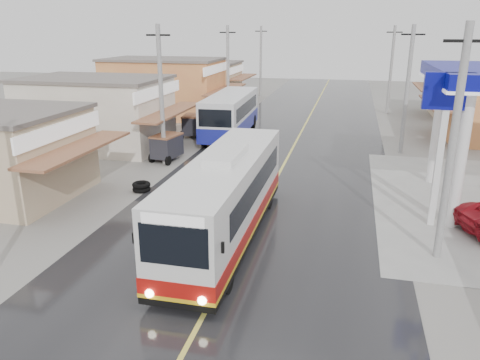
{
  "coord_description": "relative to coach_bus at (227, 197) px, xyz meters",
  "views": [
    {
      "loc": [
        3.65,
        -16.21,
        7.79
      ],
      "look_at": [
        -0.57,
        1.53,
        1.83
      ],
      "focal_mm": 35.0,
      "sensor_mm": 36.0,
      "label": 1
    }
  ],
  "objects": [
    {
      "name": "centre_line",
      "position": [
        0.7,
        15.11,
        -1.65
      ],
      "size": [
        0.15,
        90.0,
        0.01
      ],
      "primitive_type": "cube",
      "color": "#D8CC4C",
      "rests_on": "road"
    },
    {
      "name": "utility_poles_right",
      "position": [
        7.7,
        15.11,
        -1.67
      ],
      "size": [
        1.6,
        36.0,
        8.0
      ],
      "primitive_type": null,
      "color": "gray",
      "rests_on": "ground"
    },
    {
      "name": "second_bus",
      "position": [
        -4.32,
        17.28,
        0.02
      ],
      "size": [
        2.89,
        9.53,
        3.13
      ],
      "rotation": [
        0.0,
        0.0,
        0.04
      ],
      "color": "silver",
      "rests_on": "road"
    },
    {
      "name": "ground",
      "position": [
        0.7,
        0.11,
        -1.67
      ],
      "size": [
        120.0,
        120.0,
        0.0
      ],
      "primitive_type": "plane",
      "color": "slate",
      "rests_on": "ground"
    },
    {
      "name": "tricycle_near",
      "position": [
        -6.42,
        9.78,
        -0.73
      ],
      "size": [
        1.69,
        2.31,
        1.63
      ],
      "rotation": [
        0.0,
        0.0,
        -0.15
      ],
      "color": "#26262D",
      "rests_on": "ground"
    },
    {
      "name": "utility_poles_left",
      "position": [
        -6.3,
        16.11,
        -1.67
      ],
      "size": [
        1.6,
        50.0,
        8.0
      ],
      "primitive_type": null,
      "color": "gray",
      "rests_on": "ground"
    },
    {
      "name": "cyclist",
      "position": [
        -2.47,
        10.3,
        -1.03
      ],
      "size": [
        0.88,
        1.86,
        1.93
      ],
      "rotation": [
        0.0,
        0.0,
        0.15
      ],
      "color": "black",
      "rests_on": "ground"
    },
    {
      "name": "tricycle_far",
      "position": [
        -7.01,
        16.38,
        -0.72
      ],
      "size": [
        1.67,
        2.17,
        1.66
      ],
      "rotation": [
        0.0,
        0.0,
        0.12
      ],
      "color": "#26262D",
      "rests_on": "ground"
    },
    {
      "name": "tyre_stack",
      "position": [
        -5.55,
        4.2,
        -1.44
      ],
      "size": [
        0.91,
        0.91,
        0.46
      ],
      "color": "black",
      "rests_on": "ground"
    },
    {
      "name": "shopfronts_left",
      "position": [
        -12.3,
        18.11,
        -1.67
      ],
      "size": [
        11.0,
        44.0,
        5.2
      ],
      "primitive_type": null,
      "color": "tan",
      "rests_on": "ground"
    },
    {
      "name": "coach_bus",
      "position": [
        0.0,
        0.0,
        0.0
      ],
      "size": [
        2.65,
        11.08,
        3.45
      ],
      "rotation": [
        0.0,
        0.0,
        -0.0
      ],
      "color": "silver",
      "rests_on": "road"
    },
    {
      "name": "road",
      "position": [
        0.7,
        15.11,
        -1.66
      ],
      "size": [
        12.0,
        90.0,
        0.02
      ],
      "primitive_type": "cube",
      "color": "black",
      "rests_on": "ground"
    }
  ]
}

